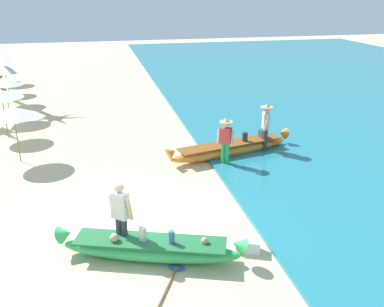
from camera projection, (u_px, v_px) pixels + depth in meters
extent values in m
plane|color=beige|center=(136.00, 236.00, 10.20)|extent=(80.00, 80.00, 0.00)
ellipsoid|color=#38B760|center=(151.00, 250.00, 9.27)|extent=(3.90, 1.93, 0.45)
cone|color=#38B760|center=(65.00, 234.00, 9.37)|extent=(0.51, 0.51, 0.47)
cone|color=#38B760|center=(239.00, 245.00, 8.96)|extent=(0.51, 0.51, 0.47)
cube|color=#1E6435|center=(150.00, 241.00, 9.19)|extent=(3.31, 1.73, 0.04)
sphere|color=tan|center=(205.00, 241.00, 9.07)|extent=(0.15, 0.15, 0.15)
cylinder|color=#386699|center=(172.00, 237.00, 9.04)|extent=(0.13, 0.13, 0.31)
cylinder|color=silver|center=(143.00, 234.00, 9.15)|extent=(0.17, 0.17, 0.33)
sphere|color=tan|center=(114.00, 238.00, 9.13)|extent=(0.20, 0.20, 0.20)
ellipsoid|color=orange|center=(230.00, 150.00, 14.96)|extent=(4.61, 1.73, 0.46)
cone|color=orange|center=(172.00, 152.00, 13.93)|extent=(0.49, 0.49, 0.48)
cone|color=orange|center=(283.00, 133.00, 15.79)|extent=(0.49, 0.49, 0.48)
cube|color=brown|center=(231.00, 143.00, 14.88)|extent=(3.90, 1.57, 0.04)
cube|color=#424247|center=(263.00, 134.00, 15.40)|extent=(0.27, 0.31, 0.28)
cylinder|color=#2D2D33|center=(245.00, 137.00, 15.01)|extent=(0.19, 0.19, 0.34)
sphere|color=tan|center=(223.00, 142.00, 14.77)|extent=(0.17, 0.17, 0.17)
cylinder|color=green|center=(227.00, 155.00, 14.06)|extent=(0.14, 0.14, 0.79)
cylinder|color=green|center=(223.00, 154.00, 14.11)|extent=(0.14, 0.14, 0.79)
cube|color=#DB3D38|center=(226.00, 135.00, 13.84)|extent=(0.42, 0.38, 0.52)
cylinder|color=beige|center=(232.00, 138.00, 13.77)|extent=(0.18, 0.20, 0.48)
cylinder|color=beige|center=(219.00, 136.00, 13.92)|extent=(0.18, 0.20, 0.48)
sphere|color=beige|center=(226.00, 124.00, 13.71)|extent=(0.22, 0.22, 0.22)
cylinder|color=tan|center=(226.00, 122.00, 13.68)|extent=(0.44, 0.44, 0.02)
cone|color=tan|center=(226.00, 120.00, 13.65)|extent=(0.26, 0.26, 0.12)
cylinder|color=#333842|center=(120.00, 234.00, 9.46)|extent=(0.14, 0.14, 0.88)
cylinder|color=#333842|center=(125.00, 236.00, 9.40)|extent=(0.14, 0.14, 0.88)
cube|color=silver|center=(120.00, 205.00, 9.16)|extent=(0.42, 0.40, 0.61)
cylinder|color=beige|center=(112.00, 204.00, 9.29)|extent=(0.20, 0.21, 0.56)
cylinder|color=beige|center=(129.00, 209.00, 9.09)|extent=(0.20, 0.21, 0.56)
sphere|color=beige|center=(119.00, 187.00, 9.00)|extent=(0.22, 0.22, 0.22)
cylinder|color=#333842|center=(265.00, 141.00, 15.16)|extent=(0.14, 0.14, 0.91)
cylinder|color=#333842|center=(264.00, 139.00, 15.29)|extent=(0.14, 0.14, 0.91)
cube|color=silver|center=(266.00, 120.00, 14.96)|extent=(0.28, 0.39, 0.56)
cylinder|color=beige|center=(267.00, 124.00, 14.77)|extent=(0.21, 0.12, 0.51)
cylinder|color=beige|center=(264.00, 120.00, 15.19)|extent=(0.21, 0.12, 0.51)
sphere|color=beige|center=(267.00, 109.00, 14.82)|extent=(0.22, 0.22, 0.22)
cylinder|color=tan|center=(267.00, 107.00, 14.79)|extent=(0.44, 0.44, 0.02)
cone|color=tan|center=(267.00, 105.00, 14.76)|extent=(0.26, 0.26, 0.12)
cylinder|color=#8E6B47|center=(17.00, 135.00, 14.21)|extent=(0.04, 0.04, 1.90)
cone|color=silver|center=(13.00, 112.00, 13.92)|extent=(1.60, 1.60, 0.32)
cylinder|color=#8E6B47|center=(5.00, 114.00, 16.55)|extent=(0.04, 0.04, 1.90)
cone|color=silver|center=(1.00, 94.00, 16.26)|extent=(1.60, 1.60, 0.32)
cylinder|color=#8E6B47|center=(7.00, 99.00, 18.79)|extent=(0.04, 0.04, 1.90)
cone|color=silver|center=(5.00, 81.00, 18.50)|extent=(1.60, 1.60, 0.32)
cylinder|color=#8E6B47|center=(8.00, 85.00, 21.45)|extent=(0.04, 0.04, 1.90)
cone|color=silver|center=(6.00, 69.00, 21.16)|extent=(1.60, 1.60, 0.32)
cylinder|color=#8E6B47|center=(3.00, 76.00, 23.59)|extent=(0.04, 0.04, 1.90)
cone|color=silver|center=(0.00, 62.00, 23.29)|extent=(1.60, 1.60, 0.32)
cylinder|color=#8E6B47|center=(4.00, 68.00, 25.99)|extent=(0.04, 0.04, 1.90)
cone|color=silver|center=(2.00, 55.00, 25.69)|extent=(1.60, 1.60, 0.32)
cube|color=silver|center=(248.00, 246.00, 9.56)|extent=(0.61, 0.50, 0.30)
cylinder|color=#8E6B47|center=(165.00, 291.00, 8.31)|extent=(0.75, 1.40, 0.05)
ellipsoid|color=#2D60B7|center=(176.00, 268.00, 9.01)|extent=(0.41, 0.34, 0.03)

